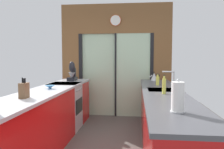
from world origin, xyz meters
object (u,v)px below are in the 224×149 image
at_px(soap_bottle_far, 158,80).
at_px(kettle, 154,77).
at_px(knife_block, 24,90).
at_px(soap_bottle_near, 164,86).
at_px(oven_range, 65,106).
at_px(paper_towel_roll, 178,97).
at_px(stand_mixer, 72,73).
at_px(mixing_bowl, 50,87).

bearing_deg(soap_bottle_far, kettle, 89.87).
distance_m(knife_block, soap_bottle_near, 1.86).
xyz_separation_m(oven_range, paper_towel_roll, (1.80, -2.22, 0.61)).
xyz_separation_m(stand_mixer, soap_bottle_far, (1.78, -0.61, -0.07)).
bearing_deg(kettle, soap_bottle_far, -90.13).
height_order(kettle, soap_bottle_near, soap_bottle_near).
xyz_separation_m(mixing_bowl, soap_bottle_far, (1.78, 0.69, 0.06)).
height_order(oven_range, mixing_bowl, mixing_bowl).
bearing_deg(kettle, paper_towel_roll, -90.04).
xyz_separation_m(stand_mixer, paper_towel_roll, (1.78, -2.70, -0.02)).
bearing_deg(mixing_bowl, oven_range, 91.30).
bearing_deg(stand_mixer, oven_range, -92.17).
relative_size(oven_range, paper_towel_roll, 2.94).
height_order(stand_mixer, paper_towel_roll, stand_mixer).
bearing_deg(soap_bottle_near, kettle, 89.94).
distance_m(knife_block, paper_towel_roll, 1.86).
distance_m(soap_bottle_near, soap_bottle_far, 1.02).
xyz_separation_m(stand_mixer, soap_bottle_near, (1.78, -1.62, -0.05)).
height_order(stand_mixer, soap_bottle_near, stand_mixer).
xyz_separation_m(oven_range, stand_mixer, (0.02, 0.49, 0.63)).
height_order(knife_block, paper_towel_roll, paper_towel_roll).
bearing_deg(knife_block, stand_mixer, 90.00).
relative_size(mixing_bowl, knife_block, 0.61).
distance_m(mixing_bowl, knife_block, 0.86).
relative_size(knife_block, stand_mixer, 0.62).
xyz_separation_m(oven_range, kettle, (1.80, 0.76, 0.55)).
bearing_deg(kettle, soap_bottle_near, -90.06).
xyz_separation_m(kettle, paper_towel_roll, (-0.00, -2.98, 0.06)).
relative_size(kettle, soap_bottle_far, 1.12).
bearing_deg(oven_range, knife_block, -89.37).
bearing_deg(soap_bottle_far, mixing_bowl, -158.78).
relative_size(stand_mixer, soap_bottle_far, 1.97).
xyz_separation_m(soap_bottle_near, paper_towel_roll, (-0.00, -1.08, 0.03)).
bearing_deg(knife_block, soap_bottle_near, 16.52).
relative_size(oven_range, mixing_bowl, 5.83).
bearing_deg(oven_range, kettle, 22.90).
bearing_deg(soap_bottle_near, mixing_bowl, 169.56).
relative_size(knife_block, kettle, 1.09).
bearing_deg(mixing_bowl, stand_mixer, 90.00).
bearing_deg(paper_towel_roll, soap_bottle_far, 90.00).
relative_size(oven_range, soap_bottle_near, 3.43).
xyz_separation_m(oven_range, mixing_bowl, (0.02, -0.81, 0.50)).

